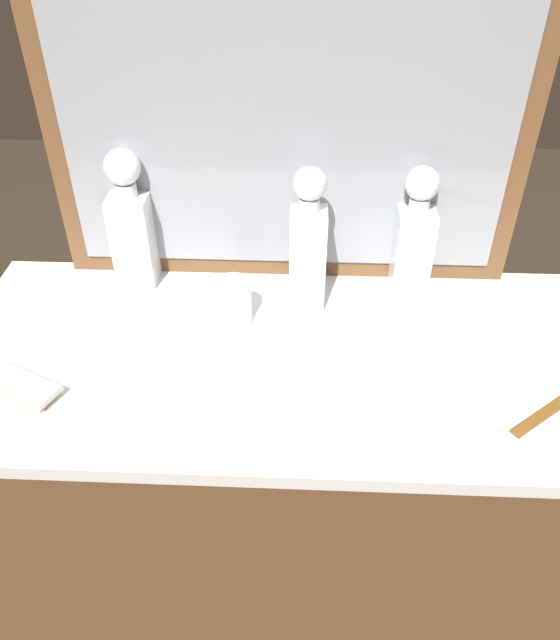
# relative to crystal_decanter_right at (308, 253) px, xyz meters

# --- Properties ---
(ground_plane) EXTENTS (6.00, 6.00, 0.00)m
(ground_plane) POSITION_rel_crystal_decanter_right_xyz_m (-0.05, -0.16, -0.96)
(ground_plane) COLOR #2D2319
(dresser) EXTENTS (1.28, 0.59, 0.83)m
(dresser) POSITION_rel_crystal_decanter_right_xyz_m (-0.05, -0.16, -0.54)
(dresser) COLOR brown
(dresser) RESTS_ON ground_plane
(dresser_mirror) EXTENTS (0.97, 0.03, 0.62)m
(dresser_mirror) POSITION_rel_crystal_decanter_right_xyz_m (-0.05, 0.11, 0.19)
(dresser_mirror) COLOR brown
(dresser_mirror) RESTS_ON dresser
(crystal_decanter_right) EXTENTS (0.07, 0.07, 0.31)m
(crystal_decanter_right) POSITION_rel_crystal_decanter_right_xyz_m (0.00, 0.00, 0.00)
(crystal_decanter_right) COLOR white
(crystal_decanter_right) RESTS_ON dresser
(crystal_decanter_left) EXTENTS (0.08, 0.08, 0.28)m
(crystal_decanter_left) POSITION_rel_crystal_decanter_right_xyz_m (0.22, 0.06, -0.01)
(crystal_decanter_left) COLOR white
(crystal_decanter_left) RESTS_ON dresser
(crystal_decanter_far_left) EXTENTS (0.08, 0.08, 0.31)m
(crystal_decanter_far_left) POSITION_rel_crystal_decanter_right_xyz_m (-0.37, 0.07, -0.00)
(crystal_decanter_far_left) COLOR white
(crystal_decanter_far_left) RESTS_ON dresser
(crystal_tumbler_left) EXTENTS (0.07, 0.07, 0.10)m
(crystal_tumbler_left) POSITION_rel_crystal_decanter_right_xyz_m (-0.15, -0.07, -0.08)
(crystal_tumbler_left) COLOR white
(crystal_tumbler_left) RESTS_ON dresser
(silver_brush_left) EXTENTS (0.16, 0.12, 0.02)m
(silver_brush_left) POSITION_rel_crystal_decanter_right_xyz_m (-0.51, -0.29, -0.11)
(silver_brush_left) COLOR #B7A88C
(silver_brush_left) RESTS_ON dresser
(porcelain_dish) EXTENTS (0.07, 0.07, 0.01)m
(porcelain_dish) POSITION_rel_crystal_decanter_right_xyz_m (0.11, -0.25, -0.12)
(porcelain_dish) COLOR silver
(porcelain_dish) RESTS_ON dresser
(tortoiseshell_comb) EXTENTS (0.13, 0.10, 0.01)m
(tortoiseshell_comb) POSITION_rel_crystal_decanter_right_xyz_m (0.41, -0.31, -0.12)
(tortoiseshell_comb) COLOR brown
(tortoiseshell_comb) RESTS_ON dresser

